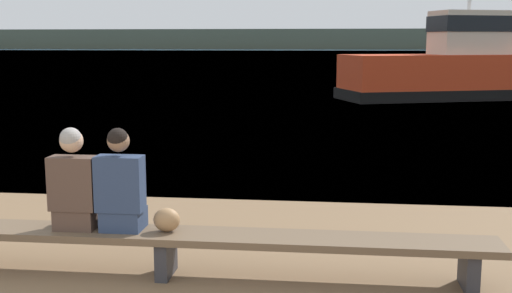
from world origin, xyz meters
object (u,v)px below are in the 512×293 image
(bench_main, at_px, (166,240))
(person_right, at_px, (121,186))
(shopping_bag, at_px, (167,220))
(tugboat_red, at_px, (464,71))
(person_left, at_px, (74,184))

(bench_main, relative_size, person_right, 6.24)
(shopping_bag, height_order, tugboat_red, tugboat_red)
(person_left, relative_size, person_right, 1.00)
(bench_main, bearing_deg, person_right, -179.91)
(person_right, bearing_deg, tugboat_red, 70.67)
(person_right, xyz_separation_m, tugboat_red, (7.19, 20.49, 0.22))
(bench_main, bearing_deg, person_left, -179.92)
(person_left, distance_m, shopping_bag, 0.96)
(person_left, relative_size, shopping_bag, 3.90)
(person_left, distance_m, person_right, 0.46)
(shopping_bag, relative_size, tugboat_red, 0.03)
(bench_main, relative_size, shopping_bag, 24.40)
(bench_main, height_order, tugboat_red, tugboat_red)
(bench_main, bearing_deg, shopping_bag, 55.93)
(person_right, bearing_deg, bench_main, 0.09)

